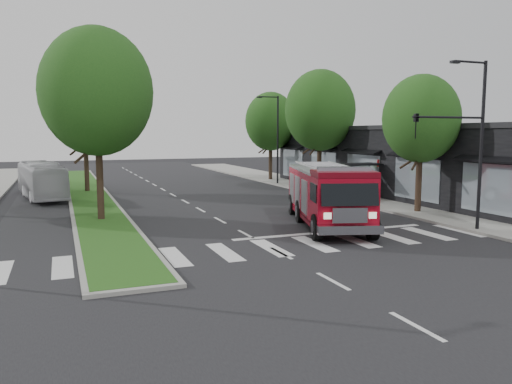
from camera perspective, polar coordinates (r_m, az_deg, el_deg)
ground at (r=23.34m, az=-1.19°, el=-4.86°), size 140.00×140.00×0.00m
sidewalk_right at (r=37.78m, az=11.43°, el=-0.41°), size 5.00×80.00×0.15m
median at (r=39.76m, az=-18.56°, el=-0.28°), size 3.00×50.00×0.15m
storefront_row at (r=40.18m, az=16.92°, el=3.32°), size 8.00×30.00×5.00m
bus_shelter at (r=35.33m, az=11.37°, el=2.30°), size 3.20×1.60×2.61m
tree_right_near at (r=30.45m, az=18.33°, el=7.94°), size 4.40×4.40×8.05m
tree_right_mid at (r=40.46m, az=7.33°, el=9.23°), size 5.60×5.60×9.72m
tree_right_far at (r=49.43m, az=1.68°, el=8.06°), size 5.00×5.00×8.73m
tree_median_near at (r=27.59m, az=-17.75°, el=10.84°), size 5.80×5.80×10.16m
tree_median_far at (r=41.53m, az=-19.04°, el=8.86°), size 5.60×5.60×9.72m
streetlight_right_near at (r=25.09m, az=23.00°, el=6.15°), size 4.08×0.22×8.00m
streetlight_right_far at (r=45.29m, az=2.32°, el=6.46°), size 2.11×0.20×8.00m
fire_engine at (r=25.62m, az=8.16°, el=-0.39°), size 5.36×9.68×3.22m
city_bus at (r=39.34m, az=-23.33°, el=1.26°), size 3.71×9.67×2.63m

